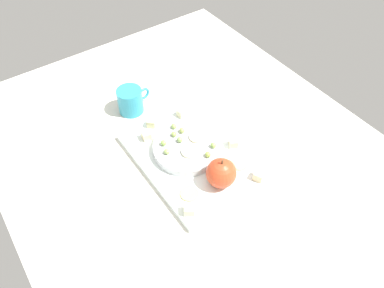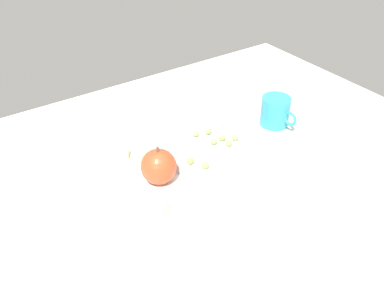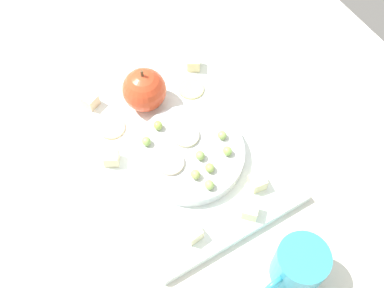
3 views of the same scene
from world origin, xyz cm
name	(u,v)px [view 2 (image 2 of 3)]	position (x,y,z in cm)	size (l,w,h in cm)	color
table	(214,171)	(0.00, 0.00, 1.80)	(121.83, 98.38, 3.60)	silver
platter	(202,163)	(-2.62, 1.29, 4.43)	(36.35, 26.88, 1.65)	white
serving_dish	(208,153)	(-0.61, 1.65, 6.38)	(18.22, 18.22, 2.26)	silver
apple_whole	(159,166)	(-14.22, 0.62, 9.10)	(7.68, 7.68, 7.68)	#D54323
apple_stem	(158,149)	(-14.22, 0.62, 13.54)	(0.50, 0.50, 1.20)	brown
cheese_cube_0	(225,126)	(9.52, 8.28, 6.45)	(2.39, 2.39, 2.39)	beige
cheese_cube_1	(123,154)	(-16.94, 12.20, 6.45)	(2.39, 2.39, 2.39)	beige
cheese_cube_2	(245,129)	(12.96, 4.55, 6.45)	(2.39, 2.39, 2.39)	beige
cheese_cube_3	(161,208)	(-18.87, -8.01, 6.45)	(2.39, 2.39, 2.39)	beige
cheese_cube_4	(218,190)	(-6.45, -9.82, 6.45)	(2.39, 2.39, 2.39)	beige
cheese_cube_5	(267,149)	(11.58, -4.97, 6.45)	(2.39, 2.39, 2.39)	beige
cracker_0	(186,197)	(-12.40, -7.05, 5.46)	(4.67, 4.67, 0.40)	#E1B984
cracker_1	(146,158)	(-12.66, 9.13, 5.46)	(4.67, 4.67, 0.40)	#D3C680
grape_0	(208,131)	(3.04, 6.63, 8.29)	(1.64, 1.47, 1.55)	#90C258
grape_1	(235,138)	(6.69, 0.93, 8.26)	(1.64, 1.47, 1.49)	#97BC5F
grape_2	(190,161)	(-7.04, -0.66, 8.28)	(1.64, 1.47, 1.54)	#98B84C
grape_3	(230,144)	(4.05, -0.49, 8.28)	(1.64, 1.47, 1.54)	#9DB45C
grape_4	(195,134)	(-0.17, 7.55, 8.21)	(1.64, 1.47, 1.39)	#93B95F
grape_5	(214,142)	(1.50, 2.41, 8.28)	(1.64, 1.47, 1.53)	#8CB05D
grape_6	(205,165)	(-5.28, -3.78, 8.29)	(1.64, 1.47, 1.55)	#91C05C
grape_7	(222,138)	(4.17, 2.57, 8.21)	(1.64, 1.47, 1.40)	#92AF54
apple_slice_0	(219,156)	(-0.44, -2.25, 7.81)	(4.41, 4.41, 0.60)	beige
apple_slice_1	(197,150)	(-3.15, 2.46, 7.81)	(4.41, 4.41, 0.60)	beige
cup	(276,111)	(23.78, 5.34, 7.53)	(7.53, 10.74, 7.86)	teal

